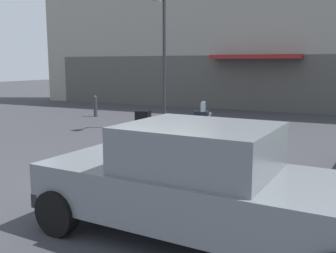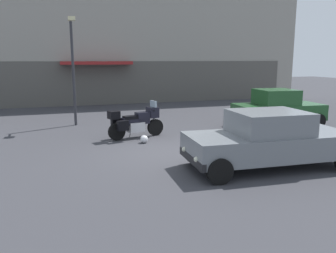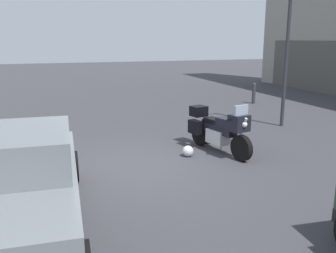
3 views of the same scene
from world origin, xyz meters
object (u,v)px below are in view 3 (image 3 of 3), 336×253
at_px(helmet, 188,151).
at_px(bollard_curbside, 254,92).
at_px(motorcycle, 219,129).
at_px(streetlamp_curbside, 284,40).
at_px(car_sedan_far, 17,181).

distance_m(helmet, bollard_curbside, 8.57).
height_order(motorcycle, helmet, motorcycle).
bearing_deg(motorcycle, streetlamp_curbside, 107.73).
bearing_deg(motorcycle, car_sedan_far, -74.82).
bearing_deg(streetlamp_curbside, helmet, -63.39).
height_order(helmet, bollard_curbside, bollard_curbside).
distance_m(motorcycle, bollard_curbside, 7.90).
relative_size(motorcycle, car_sedan_far, 0.48).
bearing_deg(streetlamp_curbside, car_sedan_far, -60.15).
relative_size(helmet, car_sedan_far, 0.06).
relative_size(car_sedan_far, streetlamp_curbside, 0.99).
xyz_separation_m(helmet, car_sedan_far, (2.49, -3.82, 0.64)).
xyz_separation_m(helmet, streetlamp_curbside, (-2.07, 4.14, 2.73)).
bearing_deg(bollard_curbside, car_sedan_far, -47.58).
bearing_deg(helmet, bollard_curbside, 137.36).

